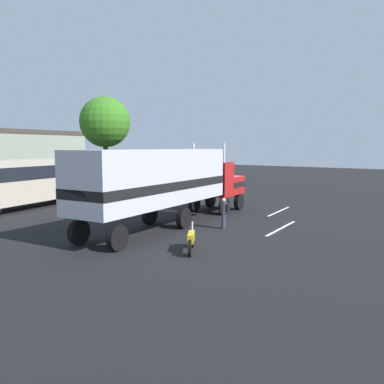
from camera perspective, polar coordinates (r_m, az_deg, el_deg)
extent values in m
plane|color=black|center=(27.47, 4.56, -2.46)|extent=(120.00, 120.00, 0.00)
cube|color=silver|center=(26.98, 12.45, -2.74)|extent=(4.38, 0.75, 0.01)
cube|color=silver|center=(21.46, 12.76, -5.12)|extent=(4.39, 0.66, 0.01)
cube|color=#B21919|center=(27.25, 4.45, 1.07)|extent=(2.12, 2.72, 1.20)
cube|color=#B21919|center=(25.78, 2.91, 1.89)|extent=(1.73, 2.67, 2.20)
cube|color=silver|center=(28.10, 5.28, 1.23)|extent=(0.36, 2.09, 1.08)
cube|color=black|center=(27.25, 4.45, 1.20)|extent=(2.13, 2.76, 0.36)
cylinder|color=silver|center=(25.79, 0.18, 3.24)|extent=(0.18, 0.18, 3.40)
cylinder|color=silver|center=(24.76, 4.59, 3.08)|extent=(0.18, 0.18, 3.40)
cube|color=silver|center=(20.32, -5.34, 2.19)|extent=(10.76, 4.00, 2.80)
cube|color=black|center=(20.36, -5.33, 1.01)|extent=(10.76, 4.04, 0.44)
cylinder|color=silver|center=(26.89, 0.84, -0.59)|extent=(1.37, 0.81, 0.64)
cylinder|color=black|center=(28.14, 2.68, -1.10)|extent=(1.13, 0.45, 1.10)
cylinder|color=black|center=(27.20, 6.79, -1.40)|extent=(1.13, 0.45, 1.10)
cylinder|color=black|center=(26.14, 0.34, -1.68)|extent=(1.13, 0.45, 1.10)
cylinder|color=black|center=(25.13, 4.70, -2.03)|extent=(1.13, 0.45, 1.10)
cylinder|color=black|center=(22.04, -6.10, -3.25)|extent=(1.13, 0.45, 1.10)
cylinder|color=black|center=(20.83, -1.20, -3.79)|extent=(1.13, 0.45, 1.10)
cylinder|color=black|center=(18.16, -16.00, -5.57)|extent=(1.13, 0.45, 1.10)
cylinder|color=black|center=(16.67, -10.72, -6.51)|extent=(1.13, 0.45, 1.10)
cylinder|color=#2D3347|center=(20.78, 4.52, -4.22)|extent=(0.18, 0.18, 0.82)
cylinder|color=#2D3347|center=(20.92, 4.63, -4.15)|extent=(0.18, 0.18, 0.82)
cylinder|color=#333338|center=(20.73, 4.59, -2.29)|extent=(0.34, 0.34, 0.58)
sphere|color=tan|center=(20.67, 4.60, -1.18)|extent=(0.23, 0.23, 0.23)
cube|color=black|center=(20.68, 5.13, -2.23)|extent=(0.30, 0.23, 0.36)
cube|color=#BFB29E|center=(29.97, -22.96, 1.55)|extent=(11.29, 5.29, 2.90)
cube|color=black|center=(29.93, -23.01, 2.65)|extent=(10.66, 5.16, 0.90)
cylinder|color=black|center=(33.82, -19.19, -0.26)|extent=(1.04, 0.53, 1.00)
cylinder|color=black|center=(32.35, -16.24, -0.45)|extent=(1.04, 0.53, 1.00)
cylinder|color=black|center=(17.02, 0.05, -6.88)|extent=(0.60, 0.45, 0.66)
cylinder|color=black|center=(15.62, -0.31, -8.11)|extent=(0.60, 0.45, 0.66)
cube|color=gold|center=(16.25, -0.12, -6.51)|extent=(1.05, 0.81, 0.36)
cylinder|color=silver|center=(16.83, 0.03, -5.47)|extent=(0.27, 0.22, 0.69)
cylinder|color=brown|center=(37.79, -12.31, 3.63)|extent=(0.44, 0.44, 4.94)
sphere|color=#377A1E|center=(37.81, -12.46, 9.84)|extent=(4.65, 4.65, 4.65)
cube|color=gray|center=(47.74, -25.55, 4.45)|extent=(18.99, 8.43, 6.17)
cube|color=#3F3833|center=(47.75, -25.72, 7.84)|extent=(19.11, 8.54, 0.50)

